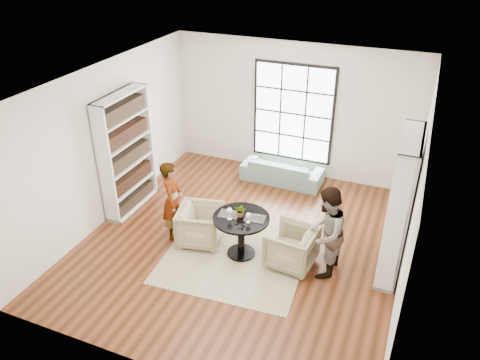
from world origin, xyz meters
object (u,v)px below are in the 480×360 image
at_px(person_left, 172,200).
at_px(wine_glass_right, 248,216).
at_px(armchair_right, 291,247).
at_px(flower_centerpiece, 241,211).
at_px(armchair_left, 201,225).
at_px(wine_glass_left, 230,211).
at_px(sofa, 282,171).
at_px(pedestal_table, 241,228).
at_px(person_right, 326,233).

distance_m(person_left, wine_glass_right, 1.55).
distance_m(armchair_right, flower_centerpiece, 1.05).
bearing_deg(wine_glass_right, person_left, 173.83).
xyz_separation_m(armchair_left, armchair_right, (1.70, 0.00, -0.00)).
relative_size(person_left, wine_glass_left, 7.03).
bearing_deg(wine_glass_left, armchair_right, 10.38).
height_order(sofa, wine_glass_right, wine_glass_right).
height_order(sofa, flower_centerpiece, flower_centerpiece).
relative_size(pedestal_table, wine_glass_left, 4.52).
relative_size(person_left, flower_centerpiece, 6.68).
bearing_deg(person_left, sofa, -43.56).
height_order(armchair_right, flower_centerpiece, flower_centerpiece).
bearing_deg(armchair_right, person_right, 95.58).
bearing_deg(sofa, person_right, 121.65).
distance_m(pedestal_table, person_left, 1.38).
xyz_separation_m(sofa, person_right, (1.58, -2.72, 0.53)).
relative_size(person_right, wine_glass_right, 8.53).
xyz_separation_m(pedestal_table, wine_glass_left, (-0.16, -0.12, 0.37)).
xyz_separation_m(armchair_right, wine_glass_left, (-1.04, -0.19, 0.57)).
relative_size(person_right, wine_glass_left, 7.42).
relative_size(sofa, wine_glass_right, 9.61).
bearing_deg(person_right, pedestal_table, -83.13).
bearing_deg(flower_centerpiece, pedestal_table, -53.63).
relative_size(pedestal_table, sofa, 0.54).
distance_m(armchair_right, person_left, 2.28).
bearing_deg(armchair_right, person_left, -84.36).
distance_m(person_right, wine_glass_right, 1.28).
distance_m(sofa, person_left, 3.03).
height_order(armchair_left, person_left, person_left).
bearing_deg(pedestal_table, person_right, 2.79).
xyz_separation_m(sofa, person_left, (-1.22, -2.73, 0.49)).
height_order(sofa, armchair_left, armchair_left).
distance_m(sofa, wine_glass_right, 2.98).
xyz_separation_m(person_right, wine_glass_left, (-1.59, -0.19, 0.13)).
relative_size(sofa, person_right, 1.13).
distance_m(armchair_right, person_right, 0.71).
relative_size(armchair_left, wine_glass_right, 4.19).
bearing_deg(wine_glass_right, pedestal_table, 149.44).
height_order(person_right, flower_centerpiece, person_right).
relative_size(sofa, flower_centerpiece, 7.95).
bearing_deg(flower_centerpiece, person_left, 178.18).
relative_size(pedestal_table, flower_centerpiece, 4.30).
xyz_separation_m(armchair_right, flower_centerpiece, (-0.90, -0.05, 0.53)).
bearing_deg(pedestal_table, person_left, 177.17).
bearing_deg(person_right, wine_glass_right, -78.36).
distance_m(armchair_right, wine_glass_right, 0.92).
relative_size(sofa, person_left, 1.19).
bearing_deg(person_left, armchair_right, -109.45).
distance_m(wine_glass_left, wine_glass_right, 0.33).
distance_m(wine_glass_right, flower_centerpiece, 0.22).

